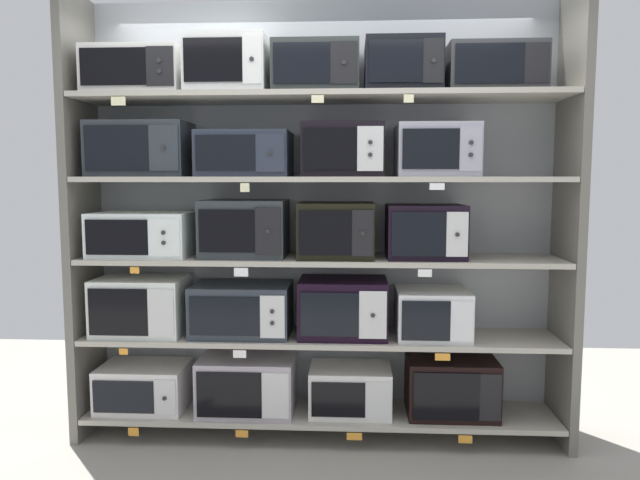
{
  "coord_description": "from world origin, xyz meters",
  "views": [
    {
      "loc": [
        0.19,
        -3.47,
        1.55
      ],
      "look_at": [
        0.0,
        0.0,
        1.19
      ],
      "focal_mm": 33.34,
      "sensor_mm": 36.0,
      "label": 1
    }
  ],
  "objects_px": {
    "microwave_2": "(350,389)",
    "microwave_11": "(425,231)",
    "microwave_4": "(142,305)",
    "microwave_15": "(436,151)",
    "microwave_7": "(432,313)",
    "microwave_20": "(493,69)",
    "microwave_1": "(248,383)",
    "microwave_9": "(245,228)",
    "microwave_0": "(144,386)",
    "microwave_8": "(144,234)",
    "microwave_19": "(402,67)",
    "microwave_13": "(246,154)",
    "microwave_6": "(343,307)",
    "microwave_16": "(138,72)",
    "microwave_12": "(141,150)",
    "microwave_3": "(451,386)",
    "microwave_18": "(316,69)",
    "microwave_10": "(336,230)",
    "microwave_5": "(242,309)",
    "microwave_14": "(343,150)",
    "microwave_17": "(229,67)"
  },
  "relations": [
    {
      "from": "microwave_9",
      "to": "microwave_15",
      "type": "distance_m",
      "value": 1.2
    },
    {
      "from": "microwave_10",
      "to": "microwave_13",
      "type": "xyz_separation_m",
      "value": [
        -0.53,
        0.0,
        0.44
      ]
    },
    {
      "from": "microwave_7",
      "to": "microwave_11",
      "type": "distance_m",
      "value": 0.49
    },
    {
      "from": "microwave_20",
      "to": "microwave_13",
      "type": "bearing_deg",
      "value": 179.99
    },
    {
      "from": "microwave_8",
      "to": "microwave_13",
      "type": "relative_size",
      "value": 1.09
    },
    {
      "from": "microwave_4",
      "to": "microwave_20",
      "type": "relative_size",
      "value": 1.0
    },
    {
      "from": "microwave_16",
      "to": "microwave_20",
      "type": "height_order",
      "value": "microwave_16"
    },
    {
      "from": "microwave_1",
      "to": "microwave_15",
      "type": "bearing_deg",
      "value": 0.01
    },
    {
      "from": "microwave_2",
      "to": "microwave_11",
      "type": "bearing_deg",
      "value": -0.04
    },
    {
      "from": "microwave_18",
      "to": "microwave_20",
      "type": "bearing_deg",
      "value": -0.01
    },
    {
      "from": "microwave_2",
      "to": "microwave_12",
      "type": "relative_size",
      "value": 0.85
    },
    {
      "from": "microwave_1",
      "to": "microwave_7",
      "type": "relative_size",
      "value": 1.34
    },
    {
      "from": "microwave_3",
      "to": "microwave_20",
      "type": "xyz_separation_m",
      "value": [
        0.19,
        0.0,
        1.84
      ]
    },
    {
      "from": "microwave_2",
      "to": "microwave_4",
      "type": "height_order",
      "value": "microwave_4"
    },
    {
      "from": "microwave_13",
      "to": "microwave_20",
      "type": "bearing_deg",
      "value": -0.01
    },
    {
      "from": "microwave_2",
      "to": "microwave_5",
      "type": "relative_size",
      "value": 0.83
    },
    {
      "from": "microwave_8",
      "to": "microwave_19",
      "type": "height_order",
      "value": "microwave_19"
    },
    {
      "from": "microwave_4",
      "to": "microwave_18",
      "type": "xyz_separation_m",
      "value": [
        1.06,
        0.0,
        1.38
      ]
    },
    {
      "from": "microwave_0",
      "to": "microwave_17",
      "type": "distance_m",
      "value": 1.99
    },
    {
      "from": "microwave_0",
      "to": "microwave_11",
      "type": "height_order",
      "value": "microwave_11"
    },
    {
      "from": "microwave_4",
      "to": "microwave_7",
      "type": "xyz_separation_m",
      "value": [
        1.74,
        0.0,
        -0.03
      ]
    },
    {
      "from": "microwave_0",
      "to": "microwave_13",
      "type": "height_order",
      "value": "microwave_13"
    },
    {
      "from": "microwave_0",
      "to": "microwave_2",
      "type": "xyz_separation_m",
      "value": [
        1.26,
        -0.0,
        0.0
      ]
    },
    {
      "from": "microwave_3",
      "to": "microwave_6",
      "type": "height_order",
      "value": "microwave_6"
    },
    {
      "from": "microwave_5",
      "to": "microwave_2",
      "type": "bearing_deg",
      "value": 0.0
    },
    {
      "from": "microwave_16",
      "to": "microwave_3",
      "type": "bearing_deg",
      "value": -0.01
    },
    {
      "from": "microwave_10",
      "to": "microwave_16",
      "type": "bearing_deg",
      "value": 180.0
    },
    {
      "from": "microwave_17",
      "to": "microwave_10",
      "type": "bearing_deg",
      "value": -0.01
    },
    {
      "from": "microwave_1",
      "to": "microwave_7",
      "type": "xyz_separation_m",
      "value": [
        1.1,
        0.0,
        0.44
      ]
    },
    {
      "from": "microwave_1",
      "to": "microwave_5",
      "type": "bearing_deg",
      "value": 179.52
    },
    {
      "from": "microwave_6",
      "to": "microwave_7",
      "type": "xyz_separation_m",
      "value": [
        0.52,
        -0.0,
        -0.03
      ]
    },
    {
      "from": "microwave_15",
      "to": "microwave_16",
      "type": "xyz_separation_m",
      "value": [
        -1.73,
        -0.0,
        0.45
      ]
    },
    {
      "from": "microwave_3",
      "to": "microwave_16",
      "type": "height_order",
      "value": "microwave_16"
    },
    {
      "from": "microwave_8",
      "to": "microwave_18",
      "type": "relative_size",
      "value": 1.18
    },
    {
      "from": "microwave_3",
      "to": "microwave_2",
      "type": "bearing_deg",
      "value": 179.96
    },
    {
      "from": "microwave_8",
      "to": "microwave_6",
      "type": "bearing_deg",
      "value": 0.01
    },
    {
      "from": "microwave_5",
      "to": "microwave_7",
      "type": "xyz_separation_m",
      "value": [
        1.13,
        -0.0,
        -0.01
      ]
    },
    {
      "from": "microwave_0",
      "to": "microwave_14",
      "type": "relative_size",
      "value": 1.12
    },
    {
      "from": "microwave_2",
      "to": "microwave_11",
      "type": "height_order",
      "value": "microwave_11"
    },
    {
      "from": "microwave_4",
      "to": "microwave_16",
      "type": "height_order",
      "value": "microwave_16"
    },
    {
      "from": "microwave_2",
      "to": "microwave_19",
      "type": "distance_m",
      "value": 1.91
    },
    {
      "from": "microwave_0",
      "to": "microwave_4",
      "type": "xyz_separation_m",
      "value": [
        0.0,
        -0.0,
        0.51
      ]
    },
    {
      "from": "microwave_2",
      "to": "microwave_15",
      "type": "bearing_deg",
      "value": -0.0
    },
    {
      "from": "microwave_6",
      "to": "microwave_16",
      "type": "height_order",
      "value": "microwave_16"
    },
    {
      "from": "microwave_2",
      "to": "microwave_9",
      "type": "xyz_separation_m",
      "value": [
        -0.63,
        0.0,
        0.97
      ]
    },
    {
      "from": "microwave_2",
      "to": "microwave_18",
      "type": "distance_m",
      "value": 1.89
    },
    {
      "from": "microwave_4",
      "to": "microwave_12",
      "type": "relative_size",
      "value": 0.93
    },
    {
      "from": "microwave_10",
      "to": "microwave_4",
      "type": "bearing_deg",
      "value": -180.0
    },
    {
      "from": "microwave_11",
      "to": "microwave_20",
      "type": "distance_m",
      "value": 0.99
    },
    {
      "from": "microwave_8",
      "to": "microwave_13",
      "type": "bearing_deg",
      "value": 0.01
    }
  ]
}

